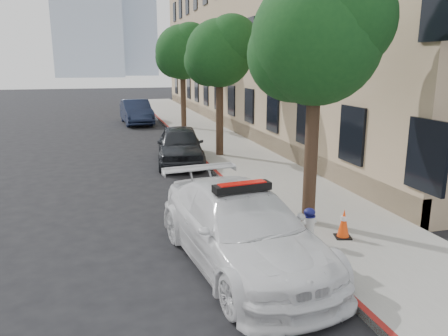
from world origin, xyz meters
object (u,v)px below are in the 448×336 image
object	(u,v)px
parked_car_mid	(180,145)
parked_car_far	(136,112)
traffic_cone	(344,223)
police_car	(242,228)
fire_hydrant	(309,226)

from	to	relation	value
parked_car_mid	parked_car_far	bearing A→B (deg)	100.96
traffic_cone	police_car	bearing A→B (deg)	-171.55
fire_hydrant	traffic_cone	world-z (taller)	fire_hydrant
police_car	fire_hydrant	world-z (taller)	police_car
police_car	parked_car_mid	size ratio (longest dim) A/B	1.26
police_car	fire_hydrant	xyz separation A→B (m)	(1.54, 0.28, -0.23)
parked_car_mid	fire_hydrant	distance (m)	8.71
parked_car_mid	fire_hydrant	xyz separation A→B (m)	(1.15, -8.63, -0.20)
parked_car_far	parked_car_mid	bearing A→B (deg)	-90.03
parked_car_far	traffic_cone	xyz separation A→B (m)	(2.72, -20.47, -0.30)
parked_car_mid	parked_car_far	world-z (taller)	parked_car_far
police_car	parked_car_mid	world-z (taller)	police_car
fire_hydrant	traffic_cone	bearing A→B (deg)	-2.15
parked_car_mid	traffic_cone	bearing A→B (deg)	-69.42
police_car	parked_car_mid	bearing A→B (deg)	80.63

